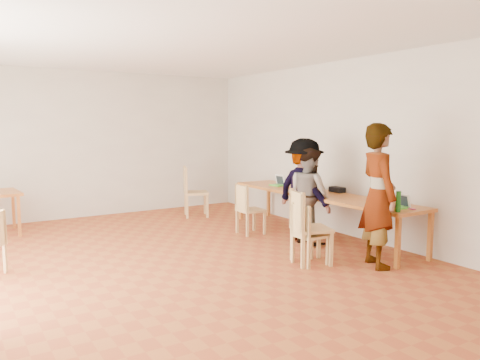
{
  "coord_description": "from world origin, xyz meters",
  "views": [
    {
      "loc": [
        -2.81,
        -5.81,
        1.91
      ],
      "look_at": [
        0.79,
        -0.06,
        1.1
      ],
      "focal_mm": 35.0,
      "sensor_mm": 36.0,
      "label": 1
    }
  ],
  "objects": [
    {
      "name": "ground",
      "position": [
        0.0,
        0.0,
        0.0
      ],
      "size": [
        8.0,
        8.0,
        0.0
      ],
      "primitive_type": "plane",
      "color": "#A45327",
      "rests_on": "ground"
    },
    {
      "name": "wall_back",
      "position": [
        0.0,
        4.0,
        1.5
      ],
      "size": [
        6.0,
        0.1,
        3.0
      ],
      "primitive_type": "cube",
      "color": "beige",
      "rests_on": "ground"
    },
    {
      "name": "wall_front",
      "position": [
        0.0,
        -4.0,
        1.5
      ],
      "size": [
        6.0,
        0.1,
        3.0
      ],
      "primitive_type": "cube",
      "color": "beige",
      "rests_on": "ground"
    },
    {
      "name": "wall_right",
      "position": [
        3.0,
        0.0,
        1.5
      ],
      "size": [
        0.1,
        8.0,
        3.0
      ],
      "primitive_type": "cube",
      "color": "beige",
      "rests_on": "ground"
    },
    {
      "name": "ceiling",
      "position": [
        0.0,
        0.0,
        3.02
      ],
      "size": [
        6.0,
        8.0,
        0.04
      ],
      "primitive_type": "cube",
      "color": "white",
      "rests_on": "wall_back"
    },
    {
      "name": "communal_table",
      "position": [
        2.5,
        0.13,
        0.7
      ],
      "size": [
        0.8,
        4.0,
        0.75
      ],
      "color": "#B76F28",
      "rests_on": "ground"
    },
    {
      "name": "chair_near",
      "position": [
        1.24,
        -1.03,
        0.52
      ],
      "size": [
        0.39,
        0.39,
        0.45
      ],
      "rotation": [
        0.0,
        0.0,
        -0.01
      ],
      "color": "tan",
      "rests_on": "ground"
    },
    {
      "name": "chair_mid",
      "position": [
        1.25,
        -0.98,
        0.62
      ],
      "size": [
        0.59,
        0.59,
        0.54
      ],
      "rotation": [
        0.0,
        0.0,
        -0.31
      ],
      "color": "tan",
      "rests_on": "ground"
    },
    {
      "name": "chair_far",
      "position": [
        1.53,
        0.91,
        0.54
      ],
      "size": [
        0.42,
        0.42,
        0.47
      ],
      "rotation": [
        0.0,
        0.0,
        -0.03
      ],
      "color": "tan",
      "rests_on": "ground"
    },
    {
      "name": "chair_empty",
      "position": [
        1.42,
        2.87,
        0.63
      ],
      "size": [
        0.62,
        0.62,
        0.55
      ],
      "rotation": [
        0.0,
        0.0,
        -0.37
      ],
      "color": "tan",
      "rests_on": "ground"
    },
    {
      "name": "person_near",
      "position": [
        2.03,
        -1.57,
        0.96
      ],
      "size": [
        0.69,
        0.82,
        1.93
      ],
      "primitive_type": "imported",
      "rotation": [
        0.0,
        0.0,
        1.19
      ],
      "color": "gray",
      "rests_on": "ground"
    },
    {
      "name": "person_mid",
      "position": [
        2.07,
        -0.12,
        0.77
      ],
      "size": [
        0.66,
        0.81,
        1.54
      ],
      "primitive_type": "imported",
      "rotation": [
        0.0,
        0.0,
        1.46
      ],
      "color": "gray",
      "rests_on": "ground"
    },
    {
      "name": "person_far",
      "position": [
        2.08,
        0.03,
        0.84
      ],
      "size": [
        0.7,
        1.13,
        1.69
      ],
      "primitive_type": "imported",
      "rotation": [
        0.0,
        0.0,
        1.64
      ],
      "color": "gray",
      "rests_on": "ground"
    },
    {
      "name": "laptop_near",
      "position": [
        2.53,
        -1.55,
        0.8
      ],
      "size": [
        0.23,
        0.25,
        0.2
      ],
      "rotation": [
        0.0,
        0.0,
        -0.12
      ],
      "color": "green",
      "rests_on": "communal_table"
    },
    {
      "name": "laptop_mid",
      "position": [
        2.46,
        0.3,
        0.81
      ],
      "size": [
        0.23,
        0.26,
        0.21
      ],
      "rotation": [
        0.0,
        0.0,
        0.05
      ],
      "color": "green",
      "rests_on": "communal_table"
    },
    {
      "name": "laptop_far",
      "position": [
        2.49,
        1.26,
        0.81
      ],
      "size": [
        0.24,
        0.27,
        0.21
      ],
      "rotation": [
        0.0,
        0.0,
        0.1
      ],
      "color": "green",
      "rests_on": "communal_table"
    },
    {
      "name": "yellow_mug",
      "position": [
        2.25,
        -1.65,
        0.8
      ],
      "size": [
        0.16,
        0.16,
        0.11
      ],
      "primitive_type": "imported",
      "rotation": [
        0.0,
        0.0,
        -0.16
      ],
      "color": "yellow",
      "rests_on": "communal_table"
    },
    {
      "name": "green_bottle",
      "position": [
        2.23,
        -1.74,
        0.89
      ],
      "size": [
        0.07,
        0.07,
        0.28
      ],
      "primitive_type": "cylinder",
      "color": "#196319",
      "rests_on": "communal_table"
    },
    {
      "name": "clear_glass",
      "position": [
        2.62,
        0.16,
        0.8
      ],
      "size": [
        0.07,
        0.07,
        0.09
      ],
      "primitive_type": "cylinder",
      "color": "silver",
      "rests_on": "communal_table"
    },
    {
      "name": "condiment_cup",
      "position": [
        2.19,
        -0.26,
        0.78
      ],
      "size": [
        0.08,
        0.08,
        0.06
      ],
      "primitive_type": "cylinder",
      "color": "white",
      "rests_on": "communal_table"
    },
    {
      "name": "pink_phone",
      "position": [
        2.54,
        -1.71,
        0.76
      ],
      "size": [
        0.05,
        0.1,
        0.01
      ],
      "primitive_type": "cube",
      "color": "#C22F71",
      "rests_on": "communal_table"
    },
    {
      "name": "black_pouch",
      "position": [
        2.84,
        0.04,
        0.8
      ],
      "size": [
        0.16,
        0.26,
        0.09
      ],
      "primitive_type": "cube",
      "color": "black",
      "rests_on": "communal_table"
    }
  ]
}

